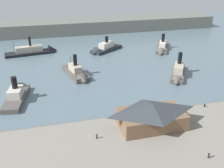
{
  "coord_description": "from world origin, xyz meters",
  "views": [
    {
      "loc": [
        -27.72,
        -65.87,
        40.24
      ],
      "look_at": [
        -5.88,
        16.46,
        2.0
      ],
      "focal_mm": 42.04,
      "sensor_mm": 36.0,
      "label": 1
    }
  ],
  "objects_px": {
    "ferry_shed_central_terminal": "(152,115)",
    "pedestrian_near_cart": "(97,136)",
    "ferry_departing_north": "(178,73)",
    "pedestrian_at_waters_edge": "(209,155)",
    "ferry_moored_west": "(18,93)",
    "ferry_approaching_west": "(37,51)",
    "ferry_outer_harbor": "(162,48)",
    "ferry_mid_harbor": "(103,49)",
    "mooring_post_west": "(205,105)",
    "ferry_approaching_east": "(77,74)"
  },
  "relations": [
    {
      "from": "pedestrian_at_waters_edge",
      "to": "mooring_post_west",
      "type": "height_order",
      "value": "pedestrian_at_waters_edge"
    },
    {
      "from": "pedestrian_near_cart",
      "to": "ferry_mid_harbor",
      "type": "relative_size",
      "value": 0.08
    },
    {
      "from": "pedestrian_at_waters_edge",
      "to": "ferry_moored_west",
      "type": "distance_m",
      "value": 62.0
    },
    {
      "from": "ferry_shed_central_terminal",
      "to": "ferry_approaching_east",
      "type": "xyz_separation_m",
      "value": [
        -13.94,
        41.71,
        -3.16
      ]
    },
    {
      "from": "ferry_outer_harbor",
      "to": "ferry_approaching_east",
      "type": "bearing_deg",
      "value": -152.48
    },
    {
      "from": "ferry_approaching_west",
      "to": "ferry_moored_west",
      "type": "bearing_deg",
      "value": -97.29
    },
    {
      "from": "ferry_mid_harbor",
      "to": "ferry_approaching_west",
      "type": "xyz_separation_m",
      "value": [
        -33.21,
        5.72,
        -0.12
      ]
    },
    {
      "from": "ferry_shed_central_terminal",
      "to": "ferry_mid_harbor",
      "type": "distance_m",
      "value": 72.71
    },
    {
      "from": "pedestrian_at_waters_edge",
      "to": "ferry_mid_harbor",
      "type": "xyz_separation_m",
      "value": [
        -3.65,
        87.96,
        -0.54
      ]
    },
    {
      "from": "ferry_approaching_west",
      "to": "ferry_outer_harbor",
      "type": "distance_m",
      "value": 64.51
    },
    {
      "from": "ferry_shed_central_terminal",
      "to": "mooring_post_west",
      "type": "bearing_deg",
      "value": 15.63
    },
    {
      "from": "ferry_moored_west",
      "to": "ferry_shed_central_terminal",
      "type": "bearing_deg",
      "value": -39.14
    },
    {
      "from": "ferry_shed_central_terminal",
      "to": "ferry_departing_north",
      "type": "bearing_deg",
      "value": 51.99
    },
    {
      "from": "mooring_post_west",
      "to": "ferry_approaching_west",
      "type": "relative_size",
      "value": 0.03
    },
    {
      "from": "mooring_post_west",
      "to": "pedestrian_at_waters_edge",
      "type": "bearing_deg",
      "value": -120.7
    },
    {
      "from": "pedestrian_at_waters_edge",
      "to": "mooring_post_west",
      "type": "xyz_separation_m",
      "value": [
        12.44,
        20.95,
        -0.29
      ]
    },
    {
      "from": "ferry_moored_west",
      "to": "ferry_outer_harbor",
      "type": "height_order",
      "value": "ferry_moored_west"
    },
    {
      "from": "pedestrian_at_waters_edge",
      "to": "ferry_departing_north",
      "type": "height_order",
      "value": "ferry_departing_north"
    },
    {
      "from": "pedestrian_at_waters_edge",
      "to": "ferry_approaching_east",
      "type": "distance_m",
      "value": 60.97
    },
    {
      "from": "mooring_post_west",
      "to": "ferry_approaching_east",
      "type": "relative_size",
      "value": 0.04
    },
    {
      "from": "ferry_shed_central_terminal",
      "to": "ferry_outer_harbor",
      "type": "distance_m",
      "value": 74.91
    },
    {
      "from": "ferry_mid_harbor",
      "to": "ferry_approaching_west",
      "type": "distance_m",
      "value": 33.7
    },
    {
      "from": "pedestrian_at_waters_edge",
      "to": "ferry_approaching_west",
      "type": "height_order",
      "value": "ferry_approaching_west"
    },
    {
      "from": "ferry_moored_west",
      "to": "ferry_mid_harbor",
      "type": "height_order",
      "value": "ferry_moored_west"
    },
    {
      "from": "mooring_post_west",
      "to": "ferry_mid_harbor",
      "type": "height_order",
      "value": "ferry_mid_harbor"
    },
    {
      "from": "mooring_post_west",
      "to": "ferry_departing_north",
      "type": "height_order",
      "value": "ferry_departing_north"
    },
    {
      "from": "pedestrian_at_waters_edge",
      "to": "ferry_moored_west",
      "type": "bearing_deg",
      "value": 134.11
    },
    {
      "from": "pedestrian_near_cart",
      "to": "ferry_outer_harbor",
      "type": "bearing_deg",
      "value": 54.32
    },
    {
      "from": "mooring_post_west",
      "to": "ferry_moored_west",
      "type": "xyz_separation_m",
      "value": [
        -55.59,
        23.56,
        -0.15
      ]
    },
    {
      "from": "pedestrian_near_cart",
      "to": "mooring_post_west",
      "type": "bearing_deg",
      "value": 11.96
    },
    {
      "from": "ferry_outer_harbor",
      "to": "mooring_post_west",
      "type": "bearing_deg",
      "value": -103.04
    },
    {
      "from": "ferry_shed_central_terminal",
      "to": "ferry_approaching_west",
      "type": "xyz_separation_m",
      "value": [
        -29.48,
        78.26,
        -3.36
      ]
    },
    {
      "from": "ferry_shed_central_terminal",
      "to": "ferry_outer_harbor",
      "type": "height_order",
      "value": "ferry_outer_harbor"
    },
    {
      "from": "pedestrian_at_waters_edge",
      "to": "ferry_moored_west",
      "type": "xyz_separation_m",
      "value": [
        -43.15,
        44.52,
        -0.44
      ]
    },
    {
      "from": "ferry_mid_harbor",
      "to": "ferry_outer_harbor",
      "type": "height_order",
      "value": "ferry_outer_harbor"
    },
    {
      "from": "ferry_shed_central_terminal",
      "to": "ferry_departing_north",
      "type": "relative_size",
      "value": 0.86
    },
    {
      "from": "pedestrian_at_waters_edge",
      "to": "ferry_approaching_west",
      "type": "relative_size",
      "value": 0.06
    },
    {
      "from": "ferry_approaching_west",
      "to": "pedestrian_near_cart",
      "type": "bearing_deg",
      "value": -79.94
    },
    {
      "from": "ferry_outer_harbor",
      "to": "pedestrian_at_waters_edge",
      "type": "bearing_deg",
      "value": -107.96
    },
    {
      "from": "mooring_post_west",
      "to": "ferry_shed_central_terminal",
      "type": "bearing_deg",
      "value": -164.37
    },
    {
      "from": "pedestrian_at_waters_edge",
      "to": "pedestrian_near_cart",
      "type": "bearing_deg",
      "value": 149.15
    },
    {
      "from": "ferry_moored_west",
      "to": "ferry_approaching_west",
      "type": "relative_size",
      "value": 0.78
    },
    {
      "from": "ferry_shed_central_terminal",
      "to": "pedestrian_near_cart",
      "type": "relative_size",
      "value": 11.39
    },
    {
      "from": "ferry_shed_central_terminal",
      "to": "ferry_outer_harbor",
      "type": "xyz_separation_m",
      "value": [
        33.98,
        66.67,
        -3.38
      ]
    },
    {
      "from": "ferry_mid_harbor",
      "to": "pedestrian_near_cart",
      "type": "bearing_deg",
      "value": -104.31
    },
    {
      "from": "mooring_post_west",
      "to": "ferry_moored_west",
      "type": "relative_size",
      "value": 0.04
    },
    {
      "from": "ferry_shed_central_terminal",
      "to": "ferry_outer_harbor",
      "type": "bearing_deg",
      "value": 62.99
    },
    {
      "from": "pedestrian_near_cart",
      "to": "ferry_approaching_east",
      "type": "height_order",
      "value": "ferry_approaching_east"
    },
    {
      "from": "ferry_approaching_east",
      "to": "ferry_mid_harbor",
      "type": "xyz_separation_m",
      "value": [
        17.66,
        30.84,
        -0.08
      ]
    },
    {
      "from": "pedestrian_at_waters_edge",
      "to": "ferry_outer_harbor",
      "type": "relative_size",
      "value": 0.07
    }
  ]
}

